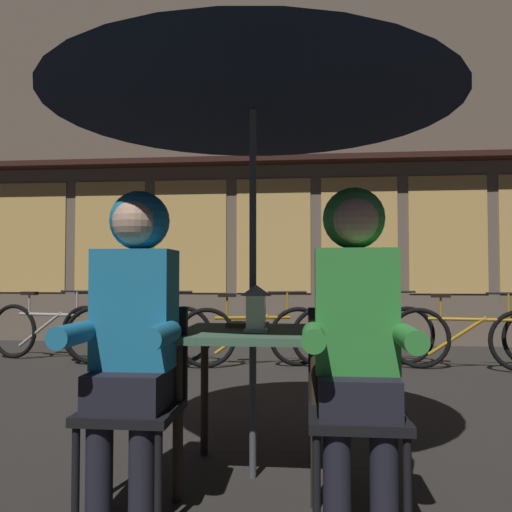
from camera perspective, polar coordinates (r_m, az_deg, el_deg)
The scene contains 15 objects.
ground_plane at distance 2.86m, azimuth -0.35°, elevation -22.95°, with size 60.00×60.00×0.00m, color #2D2B28.
cafe_table at distance 2.70m, azimuth -0.35°, elevation -10.18°, with size 0.72×0.72×0.74m.
patio_umbrella at distance 2.87m, azimuth -0.34°, elevation 19.20°, with size 2.10×2.10×2.31m.
lantern at distance 2.58m, azimuth -0.00°, elevation -5.57°, with size 0.11×0.11×0.23m.
chair_left at distance 2.47m, azimuth -12.82°, elevation -14.41°, with size 0.40×0.40×0.87m.
chair_right at distance 2.36m, azimuth 10.77°, elevation -15.02°, with size 0.40×0.40×0.87m.
person_left_hooded at distance 2.36m, azimuth -13.19°, elevation -6.20°, with size 0.45×0.56×1.40m.
person_right_hooded at distance 2.25m, azimuth 10.84°, elevation -6.44°, with size 0.45×0.56×1.40m.
shopfront_building at distance 8.33m, azimuth 2.03°, elevation 12.32°, with size 10.00×0.93×6.20m.
bicycle_nearest at distance 6.79m, azimuth -21.64°, elevation -7.59°, with size 1.66×0.37×0.84m.
bicycle_second at distance 6.19m, azimuth -12.67°, elevation -8.24°, with size 1.67×0.28×0.84m.
bicycle_third at distance 5.85m, azimuth -0.39°, elevation -8.65°, with size 1.65×0.42×0.84m.
bicycle_fourth at distance 6.08m, azimuth 11.66°, elevation -8.36°, with size 1.65×0.42×0.84m.
bicycle_fifth at distance 6.08m, azimuth 22.17°, elevation -8.25°, with size 1.67×0.31×0.84m.
book at distance 2.84m, azimuth -0.94°, elevation -7.46°, with size 0.20×0.14×0.02m, color olive.
Camera 1 is at (0.28, -2.66, 1.02)m, focal length 36.78 mm.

